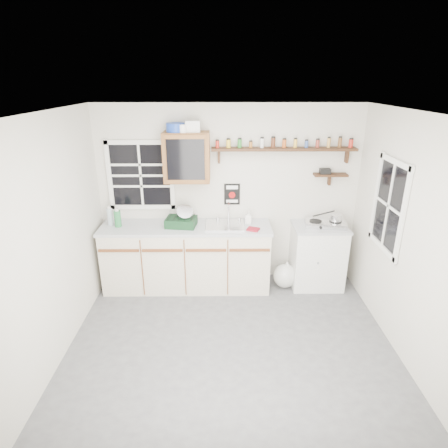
# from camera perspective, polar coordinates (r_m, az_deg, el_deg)

# --- Properties ---
(room) EXTENTS (3.64, 3.24, 2.54)m
(room) POSITION_cam_1_polar(r_m,az_deg,el_deg) (3.75, 1.16, -2.86)
(room) COLOR #48474A
(room) RESTS_ON ground
(main_cabinet) EXTENTS (2.31, 0.63, 0.92)m
(main_cabinet) POSITION_cam_1_polar(r_m,az_deg,el_deg) (5.28, -5.68, -4.92)
(main_cabinet) COLOR #BBAF9B
(main_cabinet) RESTS_ON floor
(right_cabinet) EXTENTS (0.73, 0.57, 0.91)m
(right_cabinet) POSITION_cam_1_polar(r_m,az_deg,el_deg) (5.45, 13.99, -4.66)
(right_cabinet) COLOR silver
(right_cabinet) RESTS_ON floor
(sink) EXTENTS (0.52, 0.44, 0.29)m
(sink) POSITION_cam_1_polar(r_m,az_deg,el_deg) (5.07, 0.18, -0.13)
(sink) COLOR silver
(sink) RESTS_ON main_cabinet
(upper_cabinet) EXTENTS (0.60, 0.32, 0.65)m
(upper_cabinet) POSITION_cam_1_polar(r_m,az_deg,el_deg) (4.98, -5.70, 10.07)
(upper_cabinet) COLOR brown
(upper_cabinet) RESTS_ON wall_back
(upper_cabinet_clutter) EXTENTS (0.43, 0.24, 0.14)m
(upper_cabinet_clutter) POSITION_cam_1_polar(r_m,az_deg,el_deg) (4.92, -6.40, 14.46)
(upper_cabinet_clutter) COLOR #17379B
(upper_cabinet_clutter) RESTS_ON upper_cabinet
(spice_shelf) EXTENTS (1.91, 0.18, 0.35)m
(spice_shelf) POSITION_cam_1_polar(r_m,az_deg,el_deg) (5.07, 9.11, 11.36)
(spice_shelf) COLOR black
(spice_shelf) RESTS_ON wall_back
(secondary_shelf) EXTENTS (0.45, 0.16, 0.24)m
(secondary_shelf) POSITION_cam_1_polar(r_m,az_deg,el_deg) (5.29, 15.68, 7.31)
(secondary_shelf) COLOR black
(secondary_shelf) RESTS_ON wall_back
(warning_sign) EXTENTS (0.22, 0.02, 0.30)m
(warning_sign) POSITION_cam_1_polar(r_m,az_deg,el_deg) (5.23, 1.23, 4.57)
(warning_sign) COLOR black
(warning_sign) RESTS_ON wall_back
(window_back) EXTENTS (0.93, 0.03, 0.98)m
(window_back) POSITION_cam_1_polar(r_m,az_deg,el_deg) (5.27, -12.57, 7.23)
(window_back) COLOR black
(window_back) RESTS_ON wall_back
(window_right) EXTENTS (0.03, 0.78, 1.08)m
(window_right) POSITION_cam_1_polar(r_m,az_deg,el_deg) (4.59, 23.86, 2.55)
(window_right) COLOR black
(window_right) RESTS_ON wall_back
(water_bottles) EXTENTS (0.20, 0.14, 0.26)m
(water_bottles) POSITION_cam_1_polar(r_m,az_deg,el_deg) (5.24, -16.36, 0.94)
(water_bottles) COLOR #A0B2BC
(water_bottles) RESTS_ON main_cabinet
(dish_rack) EXTENTS (0.43, 0.35, 0.30)m
(dish_rack) POSITION_cam_1_polar(r_m,az_deg,el_deg) (5.06, -6.38, 0.71)
(dish_rack) COLOR black
(dish_rack) RESTS_ON main_cabinet
(soap_bottle) EXTENTS (0.10, 0.10, 0.18)m
(soap_bottle) POSITION_cam_1_polar(r_m,az_deg,el_deg) (5.14, 3.78, 1.09)
(soap_bottle) COLOR silver
(soap_bottle) RESTS_ON main_cabinet
(rag) EXTENTS (0.19, 0.18, 0.02)m
(rag) POSITION_cam_1_polar(r_m,az_deg,el_deg) (4.94, 4.46, -0.80)
(rag) COLOR maroon
(rag) RESTS_ON main_cabinet
(hotplate) EXTENTS (0.57, 0.36, 0.08)m
(hotplate) POSITION_cam_1_polar(r_m,az_deg,el_deg) (5.26, 15.17, 0.07)
(hotplate) COLOR silver
(hotplate) RESTS_ON right_cabinet
(saucepan) EXTENTS (0.35, 0.24, 0.16)m
(saucepan) POSITION_cam_1_polar(r_m,az_deg,el_deg) (5.27, 16.59, 0.90)
(saucepan) COLOR silver
(saucepan) RESTS_ON hotplate
(trash_bag) EXTENTS (0.38, 0.34, 0.43)m
(trash_bag) POSITION_cam_1_polar(r_m,az_deg,el_deg) (5.41, 9.29, -7.74)
(trash_bag) COLOR silver
(trash_bag) RESTS_ON floor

